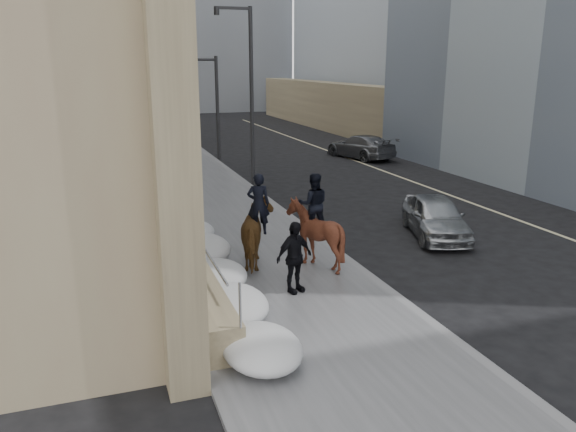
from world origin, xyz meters
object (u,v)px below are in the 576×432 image
object	(u,v)px
car_grey	(360,146)
pedestrian	(294,257)
car_silver	(435,216)
mounted_horse_right	(314,229)
mounted_horse_left	(258,230)

from	to	relation	value
car_grey	pedestrian	bearing A→B (deg)	44.67
car_silver	car_grey	distance (m)	15.99
mounted_horse_right	car_grey	size ratio (longest dim) A/B	0.53
pedestrian	mounted_horse_left	bearing A→B (deg)	77.24
pedestrian	car_grey	size ratio (longest dim) A/B	0.37
mounted_horse_left	car_grey	xyz separation A→B (m)	(11.14, 16.23, -0.40)
mounted_horse_right	car_silver	bearing A→B (deg)	-146.91
mounted_horse_right	car_silver	world-z (taller)	mounted_horse_right
mounted_horse_left	pedestrian	world-z (taller)	mounted_horse_left
car_silver	car_grey	bearing A→B (deg)	90.62
pedestrian	mounted_horse_right	bearing A→B (deg)	34.06
mounted_horse_left	mounted_horse_right	distance (m)	1.57
mounted_horse_right	car_grey	bearing A→B (deg)	-104.36
mounted_horse_right	pedestrian	world-z (taller)	mounted_horse_right
pedestrian	car_grey	distance (m)	21.40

